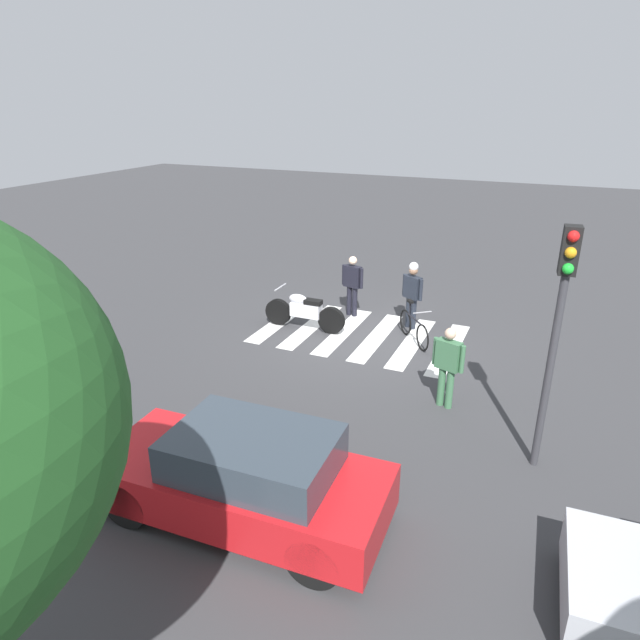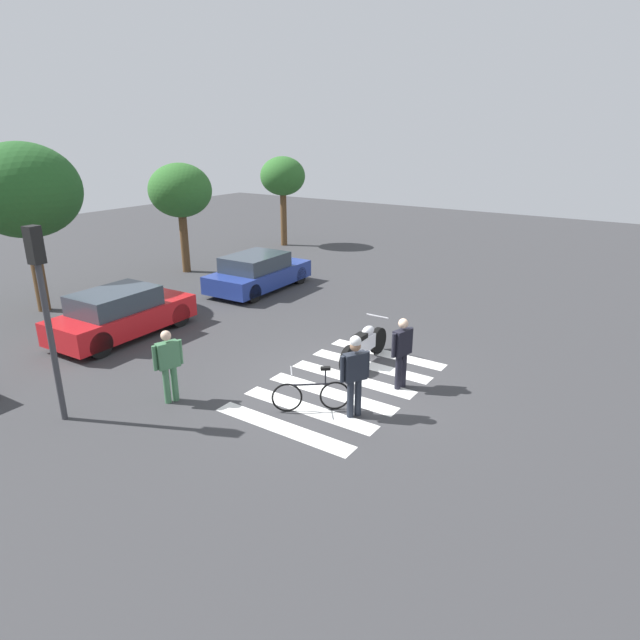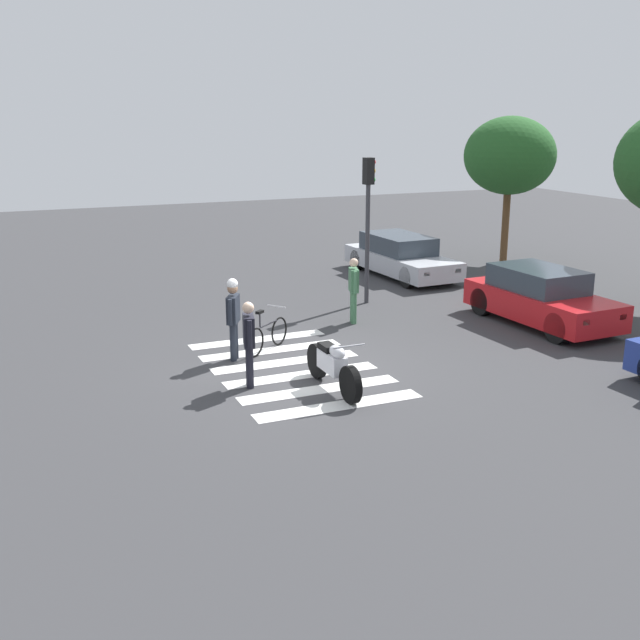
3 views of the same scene
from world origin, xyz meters
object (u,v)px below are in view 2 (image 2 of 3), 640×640
(officer_by_motorcycle, at_px, (355,371))
(car_blue_hatchback, at_px, (258,273))
(traffic_light_pole, at_px, (42,293))
(leaning_bicycle, at_px, (311,395))
(pedestrian_bystander, at_px, (168,362))
(car_red_convertible, at_px, (121,314))
(police_motorcycle, at_px, (364,345))
(officer_on_foot, at_px, (402,349))

(officer_by_motorcycle, xyz_separation_m, car_blue_hatchback, (6.16, 7.71, -0.37))
(car_blue_hatchback, height_order, traffic_light_pole, traffic_light_pole)
(leaning_bicycle, bearing_deg, pedestrian_bystander, 116.16)
(leaning_bicycle, bearing_deg, car_red_convertible, 85.21)
(officer_by_motorcycle, bearing_deg, car_red_convertible, 87.95)
(pedestrian_bystander, bearing_deg, officer_by_motorcycle, -65.34)
(police_motorcycle, xyz_separation_m, leaning_bicycle, (-2.79, -0.32, -0.11))
(officer_on_foot, height_order, officer_by_motorcycle, officer_by_motorcycle)
(car_red_convertible, bearing_deg, leaning_bicycle, -94.79)
(officer_on_foot, xyz_separation_m, officer_by_motorcycle, (-1.71, 0.22, 0.07))
(officer_on_foot, distance_m, traffic_light_pole, 7.40)
(officer_on_foot, distance_m, car_red_convertible, 8.15)
(police_motorcycle, relative_size, pedestrian_bystander, 1.35)
(traffic_light_pole, bearing_deg, car_red_convertible, 38.62)
(car_red_convertible, height_order, traffic_light_pole, traffic_light_pole)
(police_motorcycle, bearing_deg, officer_by_motorcycle, -154.74)
(officer_by_motorcycle, relative_size, pedestrian_bystander, 1.08)
(car_red_convertible, bearing_deg, pedestrian_bystander, -114.73)
(officer_on_foot, height_order, pedestrian_bystander, officer_on_foot)
(leaning_bicycle, xyz_separation_m, traffic_light_pole, (-3.09, 4.01, 2.30))
(leaning_bicycle, distance_m, officer_on_foot, 2.35)
(leaning_bicycle, relative_size, car_blue_hatchback, 0.31)
(police_motorcycle, distance_m, officer_on_foot, 1.66)
(car_red_convertible, bearing_deg, police_motorcycle, -71.59)
(police_motorcycle, distance_m, traffic_light_pole, 7.27)
(officer_by_motorcycle, height_order, traffic_light_pole, traffic_light_pole)
(officer_on_foot, distance_m, officer_by_motorcycle, 1.72)
(leaning_bicycle, distance_m, traffic_light_pole, 5.56)
(traffic_light_pole, bearing_deg, officer_by_motorcycle, -55.10)
(police_motorcycle, relative_size, officer_on_foot, 1.32)
(police_motorcycle, distance_m, car_red_convertible, 6.98)
(car_red_convertible, height_order, car_blue_hatchback, car_red_convertible)
(police_motorcycle, xyz_separation_m, pedestrian_bystander, (-4.14, 2.43, 0.45))
(police_motorcycle, height_order, leaning_bicycle, police_motorcycle)
(leaning_bicycle, height_order, officer_on_foot, officer_on_foot)
(officer_by_motorcycle, bearing_deg, officer_on_foot, -7.36)
(car_red_convertible, xyz_separation_m, traffic_light_pole, (-3.67, -2.93, 1.99))
(leaning_bicycle, bearing_deg, traffic_light_pole, 127.60)
(officer_on_foot, bearing_deg, car_red_convertible, 100.11)
(police_motorcycle, relative_size, car_red_convertible, 0.53)
(leaning_bicycle, xyz_separation_m, car_blue_hatchback, (6.47, 6.85, 0.28))
(pedestrian_bystander, bearing_deg, leaning_bicycle, -63.84)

